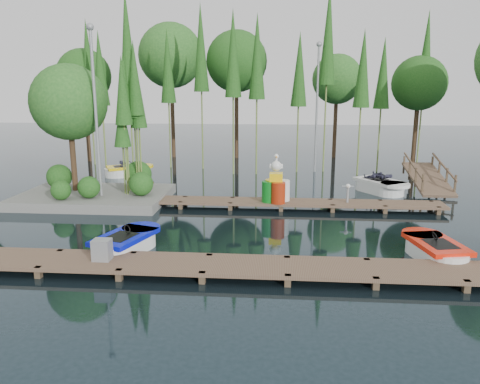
# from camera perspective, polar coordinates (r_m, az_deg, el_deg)

# --- Properties ---
(ground_plane) EXTENTS (90.00, 90.00, 0.00)m
(ground_plane) POSITION_cam_1_polar(r_m,az_deg,el_deg) (16.85, -1.84, -4.00)
(ground_plane) COLOR #1B2A32
(near_dock) EXTENTS (18.00, 1.50, 0.50)m
(near_dock) POSITION_cam_1_polar(r_m,az_deg,el_deg) (12.56, -4.18, -8.89)
(near_dock) COLOR brown
(near_dock) RESTS_ON ground
(far_dock) EXTENTS (15.00, 1.20, 0.50)m
(far_dock) POSITION_cam_1_polar(r_m,az_deg,el_deg) (19.12, 1.98, -1.24)
(far_dock) COLOR brown
(far_dock) RESTS_ON ground
(island) EXTENTS (6.20, 4.20, 6.75)m
(island) POSITION_cam_1_polar(r_m,az_deg,el_deg) (21.03, -18.31, 7.57)
(island) COLOR slate
(island) RESTS_ON ground
(tree_screen) EXTENTS (34.42, 18.53, 10.31)m
(tree_screen) POSITION_cam_1_polar(r_m,az_deg,el_deg) (26.93, -3.78, 15.44)
(tree_screen) COLOR #412C1B
(tree_screen) RESTS_ON ground
(lamp_island) EXTENTS (0.30, 0.30, 7.25)m
(lamp_island) POSITION_cam_1_polar(r_m,az_deg,el_deg) (19.94, -17.26, 10.50)
(lamp_island) COLOR gray
(lamp_island) RESTS_ON ground
(lamp_rear) EXTENTS (0.30, 0.30, 7.25)m
(lamp_rear) POSITION_cam_1_polar(r_m,az_deg,el_deg) (27.12, 9.40, 11.36)
(lamp_rear) COLOR gray
(lamp_rear) RESTS_ON ground
(ramp) EXTENTS (1.50, 3.94, 1.49)m
(ramp) POSITION_cam_1_polar(r_m,az_deg,el_deg) (24.02, 21.91, 1.61)
(ramp) COLOR brown
(ramp) RESTS_ON ground
(boat_blue) EXTENTS (1.93, 2.86, 0.88)m
(boat_blue) POSITION_cam_1_polar(r_m,az_deg,el_deg) (14.51, -13.71, -6.12)
(boat_blue) COLOR white
(boat_blue) RESTS_ON ground
(boat_red) EXTENTS (1.65, 2.76, 0.87)m
(boat_red) POSITION_cam_1_polar(r_m,az_deg,el_deg) (14.64, 22.66, -6.62)
(boat_red) COLOR white
(boat_red) RESTS_ON ground
(boat_yellow_far) EXTENTS (2.92, 2.30, 1.34)m
(boat_yellow_far) POSITION_cam_1_polar(r_m,az_deg,el_deg) (26.58, -13.55, 2.52)
(boat_yellow_far) COLOR white
(boat_yellow_far) RESTS_ON ground
(boat_white_far) EXTENTS (2.68, 3.11, 1.36)m
(boat_white_far) POSITION_cam_1_polar(r_m,az_deg,el_deg) (22.74, 16.72, 0.68)
(boat_white_far) COLOR white
(boat_white_far) RESTS_ON ground
(utility_cabinet) EXTENTS (0.47, 0.40, 0.57)m
(utility_cabinet) POSITION_cam_1_polar(r_m,az_deg,el_deg) (13.15, -16.47, -6.76)
(utility_cabinet) COLOR gray
(utility_cabinet) RESTS_ON near_dock
(yellow_barrel) EXTENTS (0.59, 0.59, 0.88)m
(yellow_barrel) POSITION_cam_1_polar(r_m,az_deg,el_deg) (18.98, 3.99, 0.21)
(yellow_barrel) COLOR yellow
(yellow_barrel) RESTS_ON far_dock
(drum_cluster) EXTENTS (1.13, 1.03, 1.94)m
(drum_cluster) POSITION_cam_1_polar(r_m,az_deg,el_deg) (18.81, 4.48, 0.49)
(drum_cluster) COLOR #0C6C18
(drum_cluster) RESTS_ON far_dock
(seagull_post) EXTENTS (0.47, 0.26, 0.76)m
(seagull_post) POSITION_cam_1_polar(r_m,az_deg,el_deg) (19.18, 13.02, 0.25)
(seagull_post) COLOR gray
(seagull_post) RESTS_ON far_dock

